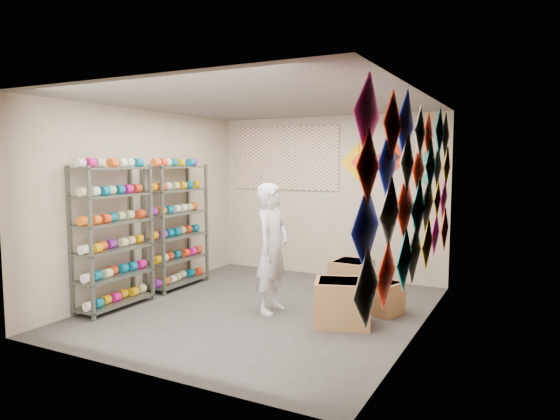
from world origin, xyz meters
The scene contains 12 objects.
ground centered at (0.00, 0.00, 0.00)m, with size 4.50×4.50×0.00m, color #35322E.
room_walls centered at (0.00, 0.00, 1.64)m, with size 4.50×4.50×4.50m.
shelf_rack_front centered at (-1.78, -0.85, 0.95)m, with size 0.40×1.10×1.90m, color #4C5147.
shelf_rack_back centered at (-1.78, 0.45, 0.95)m, with size 0.40×1.10×1.90m, color #4C5147.
string_spools centered at (-1.78, -0.20, 1.05)m, with size 0.12×2.36×0.12m.
kite_wall_display centered at (1.98, -0.06, 1.62)m, with size 0.06×4.36×2.07m.
back_wall_kites centered at (0.99, 2.24, 1.93)m, with size 1.63×0.02×0.68m.
poster centered at (-0.80, 2.23, 2.00)m, with size 2.00×0.01×1.10m, color #7B4BA3.
shopkeeper centered at (0.15, -0.02, 0.84)m, with size 0.40×0.61×1.67m, color silver.
carton_a centered at (1.15, -0.10, 0.27)m, with size 0.65×0.54×0.54m, color #8E603E.
carton_b centered at (1.42, 0.57, 0.21)m, with size 0.51×0.41×0.41m, color #8E603E.
carton_c centered at (0.77, 1.30, 0.25)m, with size 0.51×0.57×0.49m, color #8E603E.
Camera 1 is at (3.16, -5.60, 1.96)m, focal length 32.00 mm.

